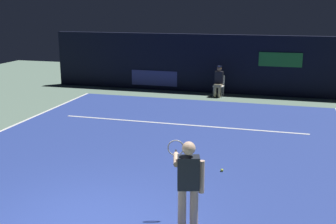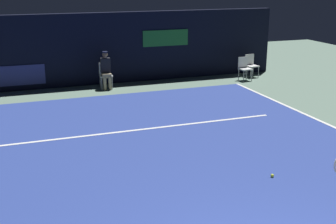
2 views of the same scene
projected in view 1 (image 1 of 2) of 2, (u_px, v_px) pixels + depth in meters
ground_plane at (162, 144)px, 12.14m from camera, size 30.63×30.63×0.00m
court_surface at (162, 144)px, 12.14m from camera, size 10.53×11.73×0.01m
line_sideline_right at (5, 129)px, 13.51m from camera, size 0.10×11.73×0.01m
line_service at (180, 124)px, 14.05m from camera, size 8.22×0.10×0.01m
back_wall at (211, 64)px, 19.02m from camera, size 14.99×0.33×2.60m
tennis_player at (188, 184)px, 7.00m from camera, size 0.80×0.92×1.73m
line_judge_on_chair at (219, 81)px, 18.24m from camera, size 0.46×0.55×1.32m
tennis_ball at (222, 170)px, 10.08m from camera, size 0.07×0.07×0.07m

